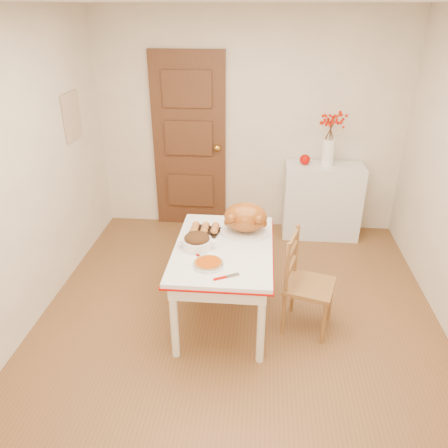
# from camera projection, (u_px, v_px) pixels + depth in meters

# --- Properties ---
(floor) EXTENTS (3.50, 4.00, 0.00)m
(floor) POSITION_uv_depth(u_px,v_px,m) (237.00, 326.00, 3.77)
(floor) COLOR brown
(floor) RESTS_ON ground
(ceiling) EXTENTS (3.50, 4.00, 0.00)m
(ceiling) POSITION_uv_depth(u_px,v_px,m) (243.00, 0.00, 2.65)
(ceiling) COLOR white
(ceiling) RESTS_ON ground
(wall_back) EXTENTS (3.50, 0.00, 2.50)m
(wall_back) POSITION_uv_depth(u_px,v_px,m) (250.00, 125.00, 4.99)
(wall_back) COLOR beige
(wall_back) RESTS_ON ground
(wall_front) EXTENTS (3.50, 0.00, 2.50)m
(wall_front) POSITION_uv_depth(u_px,v_px,m) (204.00, 423.00, 1.43)
(wall_front) COLOR beige
(wall_front) RESTS_ON ground
(wall_left) EXTENTS (0.00, 4.00, 2.50)m
(wall_left) POSITION_uv_depth(u_px,v_px,m) (12.00, 184.00, 3.35)
(wall_left) COLOR beige
(wall_left) RESTS_ON ground
(door_back) EXTENTS (0.85, 0.06, 2.06)m
(door_back) POSITION_uv_depth(u_px,v_px,m) (189.00, 143.00, 5.12)
(door_back) COLOR #402416
(door_back) RESTS_ON ground
(photo_board) EXTENTS (0.03, 0.35, 0.45)m
(photo_board) POSITION_uv_depth(u_px,v_px,m) (72.00, 116.00, 4.31)
(photo_board) COLOR beige
(photo_board) RESTS_ON ground
(sideboard) EXTENTS (0.87, 0.39, 0.87)m
(sideboard) POSITION_uv_depth(u_px,v_px,m) (322.00, 201.00, 5.09)
(sideboard) COLOR silver
(sideboard) RESTS_ON floor
(kitchen_table) EXTENTS (0.82, 1.19, 0.71)m
(kitchen_table) POSITION_uv_depth(u_px,v_px,m) (223.00, 283.00, 3.73)
(kitchen_table) COLOR white
(kitchen_table) RESTS_ON floor
(chair_oak) EXTENTS (0.47, 0.47, 0.87)m
(chair_oak) POSITION_uv_depth(u_px,v_px,m) (310.00, 284.00, 3.58)
(chair_oak) COLOR brown
(chair_oak) RESTS_ON floor
(berry_vase) EXTENTS (0.32, 0.32, 0.61)m
(berry_vase) POSITION_uv_depth(u_px,v_px,m) (330.00, 138.00, 4.76)
(berry_vase) COLOR white
(berry_vase) RESTS_ON sideboard
(apple) EXTENTS (0.12, 0.12, 0.12)m
(apple) POSITION_uv_depth(u_px,v_px,m) (305.00, 160.00, 4.89)
(apple) COLOR #A60600
(apple) RESTS_ON sideboard
(turkey_platter) EXTENTS (0.47, 0.39, 0.27)m
(turkey_platter) POSITION_uv_depth(u_px,v_px,m) (246.00, 219.00, 3.72)
(turkey_platter) COLOR #935118
(turkey_platter) RESTS_ON kitchen_table
(pumpkin_pie) EXTENTS (0.24, 0.24, 0.05)m
(pumpkin_pie) POSITION_uv_depth(u_px,v_px,m) (208.00, 263.00, 3.29)
(pumpkin_pie) COLOR #AD3D06
(pumpkin_pie) RESTS_ON kitchen_table
(stuffing_dish) EXTENTS (0.37, 0.34, 0.12)m
(stuffing_dish) POSITION_uv_depth(u_px,v_px,m) (197.00, 241.00, 3.53)
(stuffing_dish) COLOR #3D240F
(stuffing_dish) RESTS_ON kitchen_table
(rolls_tray) EXTENTS (0.28, 0.24, 0.07)m
(rolls_tray) POSITION_uv_depth(u_px,v_px,m) (205.00, 228.00, 3.79)
(rolls_tray) COLOR #B8723A
(rolls_tray) RESTS_ON kitchen_table
(pie_server) EXTENTS (0.21, 0.15, 0.01)m
(pie_server) POSITION_uv_depth(u_px,v_px,m) (226.00, 277.00, 3.16)
(pie_server) COLOR silver
(pie_server) RESTS_ON kitchen_table
(carving_knife) EXTENTS (0.19, 0.21, 0.01)m
(carving_knife) POSITION_uv_depth(u_px,v_px,m) (201.00, 257.00, 3.40)
(carving_knife) COLOR silver
(carving_knife) RESTS_ON kitchen_table
(drinking_glass) EXTENTS (0.08, 0.08, 0.11)m
(drinking_glass) POSITION_uv_depth(u_px,v_px,m) (232.00, 218.00, 3.92)
(drinking_glass) COLOR white
(drinking_glass) RESTS_ON kitchen_table
(shaker_pair) EXTENTS (0.10, 0.06, 0.09)m
(shaker_pair) POSITION_uv_depth(u_px,v_px,m) (255.00, 219.00, 3.93)
(shaker_pair) COLOR white
(shaker_pair) RESTS_ON kitchen_table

